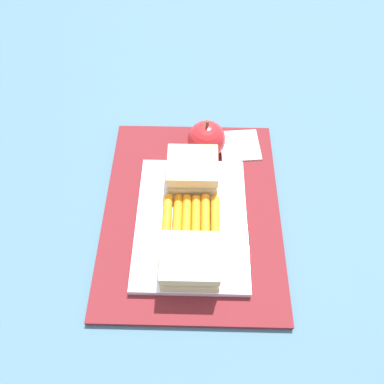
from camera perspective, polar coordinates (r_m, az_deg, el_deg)
The scene contains 8 objects.
ground_plane at distance 0.60m, azimuth -0.03°, elevation -3.21°, with size 2.40×2.40×0.00m, color #42667A.
lunchbag_mat at distance 0.60m, azimuth -0.03°, elevation -2.97°, with size 0.36×0.28×0.01m, color maroon.
food_tray at distance 0.57m, azimuth -0.08°, elevation -4.56°, with size 0.23×0.17×0.01m, color white.
sandwich_half_left at distance 0.51m, azimuth -0.28°, elevation -10.67°, with size 0.07×0.08×0.04m.
sandwich_half_right at distance 0.59m, azimuth 0.09°, elevation 3.37°, with size 0.07×0.08×0.04m.
carrot_sticks_bundle at distance 0.56m, azimuth -0.11°, elevation -3.95°, with size 0.08×0.09×0.02m.
apple at distance 0.64m, azimuth 2.26°, elevation 8.10°, with size 0.07×0.07×0.08m.
paper_napkin at distance 0.67m, azimuth 7.35°, elevation 7.14°, with size 0.07×0.07×0.00m, color white.
Camera 1 is at (-0.30, -0.01, 0.52)m, focal length 34.56 mm.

